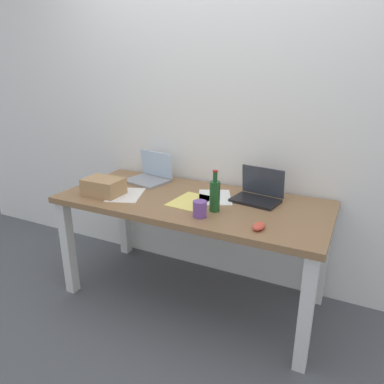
{
  "coord_description": "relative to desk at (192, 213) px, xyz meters",
  "views": [
    {
      "loc": [
        0.96,
        -1.95,
        1.55
      ],
      "look_at": [
        0.0,
        0.0,
        0.79
      ],
      "focal_mm": 33.23,
      "sensor_mm": 36.0,
      "label": 1
    }
  ],
  "objects": [
    {
      "name": "laptop_left",
      "position": [
        -0.46,
        0.21,
        0.14
      ],
      "size": [
        0.34,
        0.3,
        0.21
      ],
      "color": "gray",
      "rests_on": "desk"
    },
    {
      "name": "cardboard_box",
      "position": [
        -0.58,
        -0.18,
        0.15
      ],
      "size": [
        0.25,
        0.19,
        0.11
      ],
      "primitive_type": "cube",
      "rotation": [
        0.0,
        0.0,
        0.01
      ],
      "color": "tan",
      "rests_on": "desk"
    },
    {
      "name": "coffee_mug",
      "position": [
        0.17,
        -0.24,
        0.14
      ],
      "size": [
        0.08,
        0.08,
        0.09
      ],
      "primitive_type": "cylinder",
      "color": "#724799",
      "rests_on": "desk"
    },
    {
      "name": "beer_bottle",
      "position": [
        0.21,
        -0.12,
        0.2
      ],
      "size": [
        0.06,
        0.06,
        0.25
      ],
      "color": "#1E5123",
      "rests_on": "desk"
    },
    {
      "name": "computer_mouse",
      "position": [
        0.52,
        -0.25,
        0.11
      ],
      "size": [
        0.07,
        0.11,
        0.03
      ],
      "primitive_type": "ellipsoid",
      "rotation": [
        0.0,
        0.0,
        -0.09
      ],
      "color": "#D84C38",
      "rests_on": "desk"
    },
    {
      "name": "paper_sheet_front_left",
      "position": [
        -0.44,
        -0.13,
        0.1
      ],
      "size": [
        0.3,
        0.35,
        0.0
      ],
      "primitive_type": "cube",
      "rotation": [
        0.0,
        0.0,
        0.36
      ],
      "color": "white",
      "rests_on": "desk"
    },
    {
      "name": "desk",
      "position": [
        0.0,
        0.0,
        0.0
      ],
      "size": [
        1.76,
        0.78,
        0.74
      ],
      "color": "olive",
      "rests_on": "ground"
    },
    {
      "name": "laptop_right",
      "position": [
        0.39,
        0.17,
        0.14
      ],
      "size": [
        0.32,
        0.25,
        0.21
      ],
      "color": "black",
      "rests_on": "desk"
    },
    {
      "name": "ground_plane",
      "position": [
        0.0,
        0.0,
        -0.65
      ],
      "size": [
        8.0,
        8.0,
        0.0
      ],
      "primitive_type": "plane",
      "color": "#515459"
    },
    {
      "name": "back_wall",
      "position": [
        0.0,
        0.45,
        0.65
      ],
      "size": [
        5.2,
        0.08,
        2.6
      ],
      "primitive_type": "cube",
      "color": "white",
      "rests_on": "ground"
    },
    {
      "name": "paper_sheet_near_back",
      "position": [
        0.12,
        0.1,
        0.1
      ],
      "size": [
        0.32,
        0.36,
        0.0
      ],
      "primitive_type": "cube",
      "rotation": [
        0.0,
        0.0,
        0.43
      ],
      "color": "white",
      "rests_on": "desk"
    },
    {
      "name": "paper_sheet_center",
      "position": [
        0.01,
        -0.04,
        0.1
      ],
      "size": [
        0.23,
        0.31,
        0.0
      ],
      "primitive_type": "cube",
      "rotation": [
        0.0,
        0.0,
        -0.08
      ],
      "color": "#F4E06B",
      "rests_on": "desk"
    }
  ]
}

